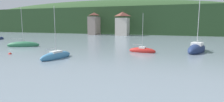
{
  "coord_description": "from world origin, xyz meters",
  "views": [
    {
      "loc": [
        9.65,
        10.41,
        5.35
      ],
      "look_at": [
        0.0,
        37.89,
        1.05
      ],
      "focal_mm": 31.02,
      "sensor_mm": 36.0,
      "label": 1
    }
  ],
  "objects_px": {
    "sailboat_mid_2": "(142,51)",
    "sailboat_mid_5": "(23,45)",
    "shore_building_westcentral": "(122,24)",
    "mooring_buoy_near": "(10,54)",
    "sailboat_far_7": "(197,49)",
    "shore_building_west": "(94,24)",
    "sailboat_mid_1": "(56,56)"
  },
  "relations": [
    {
      "from": "sailboat_mid_2",
      "to": "sailboat_mid_5",
      "type": "height_order",
      "value": "sailboat_mid_5"
    },
    {
      "from": "shore_building_westcentral",
      "to": "mooring_buoy_near",
      "type": "height_order",
      "value": "shore_building_westcentral"
    },
    {
      "from": "sailboat_mid_5",
      "to": "mooring_buoy_near",
      "type": "xyz_separation_m",
      "value": [
        5.8,
        -9.08,
        -0.37
      ]
    },
    {
      "from": "sailboat_far_7",
      "to": "sailboat_mid_5",
      "type": "bearing_deg",
      "value": -66.24
    },
    {
      "from": "sailboat_mid_2",
      "to": "sailboat_far_7",
      "type": "xyz_separation_m",
      "value": [
        9.34,
        3.63,
        0.24
      ]
    },
    {
      "from": "sailboat_mid_2",
      "to": "mooring_buoy_near",
      "type": "bearing_deg",
      "value": -150.07
    },
    {
      "from": "shore_building_west",
      "to": "sailboat_mid_2",
      "type": "relative_size",
      "value": 1.32
    },
    {
      "from": "sailboat_mid_1",
      "to": "sailboat_far_7",
      "type": "distance_m",
      "value": 24.72
    },
    {
      "from": "shore_building_westcentral",
      "to": "sailboat_mid_2",
      "type": "xyz_separation_m",
      "value": [
        16.44,
        -43.38,
        -4.38
      ]
    },
    {
      "from": "sailboat_mid_5",
      "to": "mooring_buoy_near",
      "type": "distance_m",
      "value": 10.79
    },
    {
      "from": "sailboat_mid_1",
      "to": "sailboat_mid_2",
      "type": "distance_m",
      "value": 15.13
    },
    {
      "from": "sailboat_mid_5",
      "to": "sailboat_far_7",
      "type": "height_order",
      "value": "sailboat_far_7"
    },
    {
      "from": "sailboat_far_7",
      "to": "sailboat_mid_1",
      "type": "bearing_deg",
      "value": -38.38
    },
    {
      "from": "shore_building_west",
      "to": "sailboat_mid_1",
      "type": "distance_m",
      "value": 57.33
    },
    {
      "from": "sailboat_mid_5",
      "to": "mooring_buoy_near",
      "type": "height_order",
      "value": "sailboat_mid_5"
    },
    {
      "from": "sailboat_mid_1",
      "to": "sailboat_mid_5",
      "type": "height_order",
      "value": "sailboat_mid_5"
    },
    {
      "from": "shore_building_west",
      "to": "sailboat_mid_1",
      "type": "height_order",
      "value": "shore_building_west"
    },
    {
      "from": "sailboat_far_7",
      "to": "sailboat_mid_2",
      "type": "bearing_deg",
      "value": -51.36
    },
    {
      "from": "sailboat_mid_1",
      "to": "mooring_buoy_near",
      "type": "relative_size",
      "value": 15.16
    },
    {
      "from": "shore_building_west",
      "to": "mooring_buoy_near",
      "type": "xyz_separation_m",
      "value": [
        8.57,
        -53.32,
        -4.71
      ]
    },
    {
      "from": "shore_building_westcentral",
      "to": "sailboat_mid_1",
      "type": "xyz_separation_m",
      "value": [
        5.34,
        -53.65,
        -4.32
      ]
    },
    {
      "from": "shore_building_west",
      "to": "mooring_buoy_near",
      "type": "relative_size",
      "value": 18.04
    },
    {
      "from": "shore_building_westcentral",
      "to": "shore_building_west",
      "type": "bearing_deg",
      "value": 178.0
    },
    {
      "from": "shore_building_westcentral",
      "to": "sailboat_mid_1",
      "type": "bearing_deg",
      "value": -84.32
    },
    {
      "from": "sailboat_mid_1",
      "to": "sailboat_mid_5",
      "type": "relative_size",
      "value": 0.87
    },
    {
      "from": "shore_building_westcentral",
      "to": "sailboat_mid_5",
      "type": "height_order",
      "value": "shore_building_westcentral"
    },
    {
      "from": "mooring_buoy_near",
      "to": "shore_building_westcentral",
      "type": "bearing_deg",
      "value": 85.11
    },
    {
      "from": "sailboat_mid_5",
      "to": "shore_building_westcentral",
      "type": "bearing_deg",
      "value": 49.81
    },
    {
      "from": "shore_building_west",
      "to": "sailboat_mid_1",
      "type": "relative_size",
      "value": 1.19
    },
    {
      "from": "sailboat_mid_1",
      "to": "sailboat_mid_5",
      "type": "distance_m",
      "value": 18.52
    },
    {
      "from": "sailboat_mid_2",
      "to": "sailboat_mid_5",
      "type": "xyz_separation_m",
      "value": [
        -26.77,
        -0.4,
        0.06
      ]
    },
    {
      "from": "shore_building_west",
      "to": "shore_building_westcentral",
      "type": "xyz_separation_m",
      "value": [
        13.1,
        -0.46,
        -0.02
      ]
    }
  ]
}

